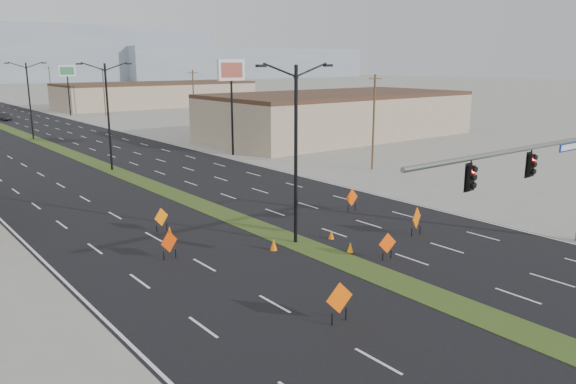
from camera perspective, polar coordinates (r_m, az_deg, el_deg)
ground at (r=24.90m, az=18.77°, el=-11.73°), size 600.00×600.00×0.00m
building_se_near at (r=78.36m, az=5.02°, el=7.65°), size 36.00×18.00×5.50m
building_se_far at (r=134.96m, az=-13.11°, el=9.54°), size 44.00×16.00×5.00m
mesa_east at (r=361.80m, az=-4.82°, el=12.91°), size 160.00×50.00×18.00m
signal_mast at (r=31.64m, az=24.95°, el=2.10°), size 16.30×0.60×8.00m
streetlight_0 at (r=31.13m, az=0.80°, el=4.35°), size 5.15×0.24×10.02m
streetlight_1 at (r=55.62m, az=-17.81°, el=7.61°), size 5.15×0.24×10.02m
streetlight_2 at (r=82.37m, az=-24.79°, el=8.64°), size 5.15×0.24×10.02m
utility_pole_0 at (r=54.24m, az=8.70°, el=7.17°), size 1.60×0.20×9.00m
utility_pole_1 at (r=82.17m, az=-9.56°, el=9.12°), size 1.60×0.20×9.00m
utility_pole_2 at (r=114.07m, az=-18.19°, el=9.73°), size 1.60×0.20×9.00m
utility_pole_3 at (r=147.38m, az=-22.99°, el=9.98°), size 1.60×0.20×9.00m
car_mid at (r=111.51m, az=-26.78°, el=6.84°), size 1.47×3.91×1.28m
construction_sign_0 at (r=22.61m, az=5.25°, el=-10.81°), size 1.30×0.15×1.73m
construction_sign_1 at (r=30.11m, az=-11.98°, el=-5.07°), size 1.12×0.44×1.56m
construction_sign_2 at (r=35.02m, az=-12.75°, el=-2.59°), size 1.07×0.42×1.50m
construction_sign_3 at (r=29.90m, az=10.06°, el=-5.24°), size 1.09×0.23×1.46m
construction_sign_4 at (r=34.24m, az=12.93°, el=-2.69°), size 1.25×0.49×1.75m
construction_sign_5 at (r=39.01m, az=6.50°, el=-0.64°), size 1.20×0.15×1.60m
cone_0 at (r=30.89m, az=6.33°, el=-5.62°), size 0.43×0.43×0.57m
cone_1 at (r=31.02m, az=-1.47°, el=-5.36°), size 0.51×0.51×0.67m
cone_2 at (r=33.04m, az=4.42°, el=-4.34°), size 0.38×0.38×0.56m
cone_3 at (r=34.19m, az=-11.95°, el=-3.94°), size 0.46×0.46×0.61m
pole_sign_east_near at (r=62.12m, az=-5.78°, el=11.56°), size 3.40×0.52×10.39m
pole_sign_east_far at (r=116.03m, az=-21.52°, el=11.04°), size 3.11×0.62×9.47m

